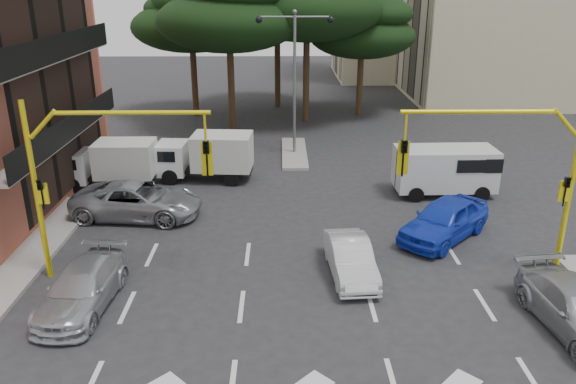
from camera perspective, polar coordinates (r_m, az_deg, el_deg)
name	(u,v)px	position (r m, az deg, el deg)	size (l,w,h in m)	color
ground	(307,306)	(17.60, 1.90, -11.49)	(120.00, 120.00, 0.00)	#28282B
median_strip	(294,153)	(32.24, 0.64, 4.00)	(1.40, 6.00, 0.15)	gray
pine_left_near	(229,10)	(36.99, -5.97, 17.92)	(9.15, 9.15, 10.23)	#382616
pine_left_far	(191,17)	(41.35, -9.78, 17.07)	(8.32, 8.32, 9.30)	#382616
pine_right	(363,28)	(41.35, 7.65, 16.22)	(7.49, 7.49, 8.37)	#382616
pine_back	(278,5)	(43.85, -1.04, 18.46)	(9.15, 9.15, 10.23)	#382616
signal_mast_right	(519,165)	(19.28, 22.43, 2.57)	(5.79, 0.37, 6.00)	yellow
signal_mast_left	(89,167)	(18.73, -19.55, 2.45)	(5.79, 0.37, 6.00)	yellow
street_lamp_center	(295,58)	(31.12, 0.68, 13.47)	(4.16, 0.36, 7.77)	slate
car_white_hatch	(350,258)	(19.08, 6.37, -6.73)	(1.32, 3.77, 1.24)	silver
car_blue_compact	(445,220)	(22.35, 15.62, -2.71)	(1.83, 4.54, 1.55)	#1735C3
car_silver_wagon	(82,288)	(18.36, -20.18, -9.12)	(1.78, 4.37, 1.27)	#A8AAB0
car_silver_cross_a	(137,201)	(24.27, -15.06, -0.85)	(2.45, 5.32, 1.48)	#999BA0
van_white	(444,171)	(26.86, 15.60, 2.07)	(2.04, 4.50, 2.25)	silver
box_truck_a	(109,164)	(28.16, -17.74, 2.69)	(1.91, 4.56, 2.24)	white
box_truck_b	(205,157)	(28.07, -8.38, 3.54)	(2.00, 4.76, 2.34)	white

